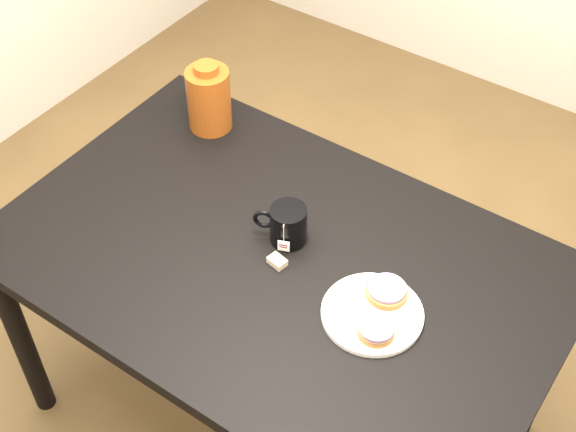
{
  "coord_description": "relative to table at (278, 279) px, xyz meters",
  "views": [
    {
      "loc": [
        0.77,
        -1.07,
        2.25
      ],
      "look_at": [
        -0.03,
        0.08,
        0.81
      ],
      "focal_mm": 50.0,
      "sensor_mm": 36.0,
      "label": 1
    }
  ],
  "objects": [
    {
      "name": "teabag_pouch",
      "position": [
        0.01,
        -0.02,
        0.09
      ],
      "size": [
        0.05,
        0.04,
        0.02
      ],
      "primitive_type": "cube",
      "rotation": [
        0.0,
        0.0,
        -0.2
      ],
      "color": "#C6B793",
      "rests_on": "table"
    },
    {
      "name": "ground_plane",
      "position": [
        0.0,
        0.0,
        -0.67
      ],
      "size": [
        4.0,
        4.0,
        0.0
      ],
      "primitive_type": "plane",
      "color": "brown"
    },
    {
      "name": "bagel_front",
      "position": [
        0.32,
        -0.07,
        0.11
      ],
      "size": [
        0.12,
        0.12,
        0.03
      ],
      "color": "brown",
      "rests_on": "plate"
    },
    {
      "name": "mug",
      "position": [
        -0.02,
        0.06,
        0.14
      ],
      "size": [
        0.15,
        0.12,
        0.1
      ],
      "rotation": [
        0.0,
        0.0,
        0.38
      ],
      "color": "black",
      "rests_on": "table"
    },
    {
      "name": "plate",
      "position": [
        0.28,
        -0.02,
        0.09
      ],
      "size": [
        0.24,
        0.24,
        0.02
      ],
      "color": "white",
      "rests_on": "table"
    },
    {
      "name": "bagel_package",
      "position": [
        -0.46,
        0.31,
        0.18
      ],
      "size": [
        0.16,
        0.16,
        0.21
      ],
      "rotation": [
        0.0,
        0.0,
        -0.38
      ],
      "color": "#5C260C",
      "rests_on": "table"
    },
    {
      "name": "bagel_back",
      "position": [
        0.28,
        0.04,
        0.11
      ],
      "size": [
        0.13,
        0.13,
        0.03
      ],
      "color": "brown",
      "rests_on": "plate"
    },
    {
      "name": "table",
      "position": [
        0.0,
        0.0,
        0.0
      ],
      "size": [
        1.4,
        0.9,
        0.75
      ],
      "color": "black",
      "rests_on": "ground_plane"
    }
  ]
}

